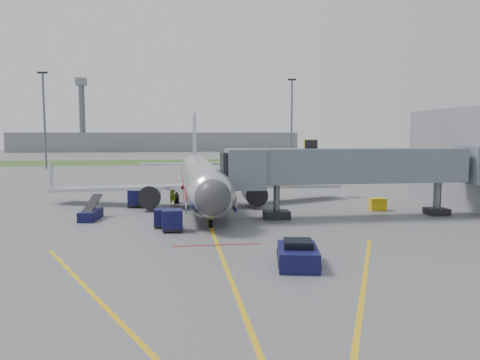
{
  "coord_description": "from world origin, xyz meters",
  "views": [
    {
      "loc": [
        -2.73,
        -34.45,
        7.37
      ],
      "look_at": [
        3.12,
        7.44,
        3.2
      ],
      "focal_mm": 35.0,
      "sensor_mm": 36.0,
      "label": 1
    }
  ],
  "objects": [
    {
      "name": "light_mast_right",
      "position": [
        25.0,
        75.0,
        10.78
      ],
      "size": [
        2.0,
        0.44,
        20.4
      ],
      "color": "#595B60",
      "rests_on": "ground"
    },
    {
      "name": "ramp_worker",
      "position": [
        -3.0,
        14.36,
        0.99
      ],
      "size": [
        0.84,
        0.69,
        1.97
      ],
      "primitive_type": "imported",
      "rotation": [
        0.0,
        0.0,
        0.34
      ],
      "color": "#C5EB1B",
      "rests_on": "ground"
    },
    {
      "name": "light_mast_left",
      "position": [
        -30.0,
        70.0,
        10.78
      ],
      "size": [
        2.0,
        0.44,
        20.4
      ],
      "color": "#595B60",
      "rests_on": "ground"
    },
    {
      "name": "baggage_cart_c",
      "position": [
        -3.71,
        2.55,
        0.75
      ],
      "size": [
        1.48,
        1.48,
        1.48
      ],
      "color": "#0C0C37",
      "rests_on": "ground"
    },
    {
      "name": "control_tower",
      "position": [
        -40.0,
        165.0,
        17.33
      ],
      "size": [
        4.0,
        4.0,
        30.0
      ],
      "color": "#595B60",
      "rests_on": "ground"
    },
    {
      "name": "ground_power_cart",
      "position": [
        16.66,
        8.0,
        0.59
      ],
      "size": [
        1.61,
        1.18,
        1.2
      ],
      "color": "gold",
      "rests_on": "ground"
    },
    {
      "name": "jet_bridge",
      "position": [
        12.86,
        5.0,
        4.47
      ],
      "size": [
        25.3,
        4.0,
        6.9
      ],
      "color": "slate",
      "rests_on": "ground"
    },
    {
      "name": "grass_strip",
      "position": [
        0.0,
        90.0,
        0.01
      ],
      "size": [
        300.0,
        25.0,
        0.01
      ],
      "primitive_type": "cube",
      "color": "#2D4C1E",
      "rests_on": "ground"
    },
    {
      "name": "airliner",
      "position": [
        0.0,
        15.25,
        2.65
      ],
      "size": [
        32.1,
        35.67,
        10.25
      ],
      "color": "silver",
      "rests_on": "ground"
    },
    {
      "name": "apron_markings",
      "position": [
        0.0,
        -7.4,
        0.0
      ],
      "size": [
        21.52,
        50.0,
        0.01
      ],
      "color": "gold",
      "rests_on": "ground"
    },
    {
      "name": "ground",
      "position": [
        0.0,
        0.0,
        0.0
      ],
      "size": [
        400.0,
        400.0,
        0.0
      ],
      "primitive_type": "plane",
      "color": "#565659",
      "rests_on": "ground"
    },
    {
      "name": "pushback_tug",
      "position": [
        4.0,
        -9.59,
        0.62
      ],
      "size": [
        2.81,
        3.9,
        1.48
      ],
      "color": "#0C0C37",
      "rests_on": "ground"
    },
    {
      "name": "distant_terminal",
      "position": [
        -10.0,
        170.0,
        4.0
      ],
      "size": [
        120.0,
        14.0,
        8.0
      ],
      "primitive_type": "cube",
      "color": "slate",
      "rests_on": "ground"
    },
    {
      "name": "baggage_cart_b",
      "position": [
        -6.73,
        13.48,
        0.9
      ],
      "size": [
        1.84,
        1.84,
        1.77
      ],
      "color": "#0C0C37",
      "rests_on": "ground"
    },
    {
      "name": "baggage_cart_a",
      "position": [
        -3.0,
        0.91,
        0.85
      ],
      "size": [
        1.63,
        1.63,
        1.66
      ],
      "color": "#0C0C37",
      "rests_on": "ground"
    },
    {
      "name": "belt_loader",
      "position": [
        -9.99,
        6.82,
        0.49
      ],
      "size": [
        1.71,
        4.12,
        1.96
      ],
      "color": "#0C0C37",
      "rests_on": "ground"
    }
  ]
}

